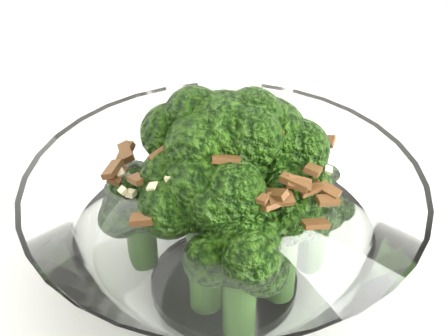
% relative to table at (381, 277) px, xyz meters
% --- Properties ---
extents(table, '(1.39, 1.14, 0.75)m').
position_rel_table_xyz_m(table, '(0.00, 0.00, 0.00)').
color(table, white).
rests_on(table, ground).
extents(broccoli_dish, '(0.24, 0.24, 0.15)m').
position_rel_table_xyz_m(broccoli_dish, '(-0.08, -0.12, 0.13)').
color(broccoli_dish, white).
rests_on(broccoli_dish, table).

